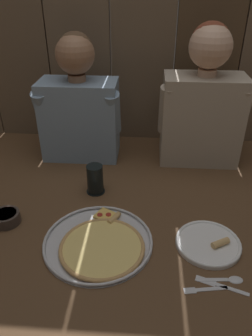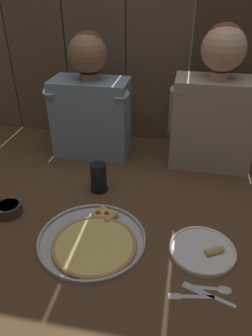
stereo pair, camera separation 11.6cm
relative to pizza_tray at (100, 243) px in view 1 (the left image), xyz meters
name	(u,v)px [view 1 (the left image)]	position (x,y,z in m)	size (l,w,h in m)	color
ground_plane	(133,224)	(0.11, 0.11, -0.01)	(3.20, 3.20, 0.00)	brown
pizza_tray	(100,243)	(0.00, 0.00, 0.00)	(0.37, 0.37, 0.03)	silver
dinner_plate	(208,243)	(0.36, 0.03, 0.00)	(0.22, 0.22, 0.03)	white
drinking_glass	(95,179)	(-0.06, 0.31, 0.05)	(0.08, 0.08, 0.12)	black
dipping_bowl	(6,217)	(-0.36, 0.09, 0.01)	(0.10, 0.10, 0.04)	#3D332D
table_fork	(203,289)	(0.32, -0.15, -0.01)	(0.13, 0.04, 0.01)	silver
table_knife	(221,286)	(0.38, -0.14, -0.01)	(0.15, 0.07, 0.01)	silver
table_spoon	(228,279)	(0.40, -0.11, -0.01)	(0.14, 0.03, 0.01)	silver
diner_left	(79,104)	(-0.18, 0.63, 0.25)	(0.39, 0.21, 0.58)	#849EB7
diner_right	(203,102)	(0.39, 0.63, 0.28)	(0.40, 0.20, 0.63)	#B2A38E
wooden_backdrop_wall	(143,29)	(0.11, 0.86, 0.55)	(2.19, 0.03, 1.12)	brown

